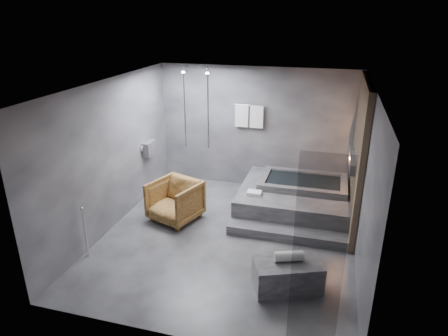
% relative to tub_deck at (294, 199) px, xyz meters
% --- Properties ---
extents(room, '(5.00, 5.04, 2.82)m').
position_rel_tub_deck_xyz_m(room, '(-0.65, -1.21, 1.48)').
color(room, '#2F2F31').
rests_on(room, ground).
extents(tub_deck, '(2.20, 2.00, 0.50)m').
position_rel_tub_deck_xyz_m(tub_deck, '(0.00, 0.00, 0.00)').
color(tub_deck, '#343436').
rests_on(tub_deck, ground).
extents(tub_step, '(2.20, 0.36, 0.18)m').
position_rel_tub_deck_xyz_m(tub_step, '(0.00, -1.18, -0.16)').
color(tub_step, '#343436').
rests_on(tub_step, ground).
extents(concrete_bench, '(1.13, 0.88, 0.45)m').
position_rel_tub_deck_xyz_m(concrete_bench, '(0.18, -2.58, -0.03)').
color(concrete_bench, '#373739').
rests_on(concrete_bench, ground).
extents(driftwood_chair, '(1.12, 1.13, 0.81)m').
position_rel_tub_deck_xyz_m(driftwood_chair, '(-2.24, -1.04, 0.16)').
color(driftwood_chair, '#4E3013').
rests_on(driftwood_chair, ground).
extents(rolled_towel, '(0.46, 0.29, 0.15)m').
position_rel_tub_deck_xyz_m(rolled_towel, '(0.18, -2.54, 0.27)').
color(rolled_towel, silver).
rests_on(rolled_towel, concrete_bench).
extents(deck_towel, '(0.28, 0.21, 0.07)m').
position_rel_tub_deck_xyz_m(deck_towel, '(-0.75, -0.54, 0.29)').
color(deck_towel, white).
rests_on(deck_towel, tub_deck).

